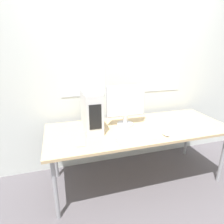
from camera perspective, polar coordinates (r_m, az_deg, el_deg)
name	(u,v)px	position (r m, az deg, el deg)	size (l,w,h in m)	color
ground_plane	(151,202)	(2.28, 11.83, -25.30)	(14.00, 14.00, 0.00)	#565156
wall_back	(124,66)	(2.51, 3.68, 13.83)	(8.00, 0.07, 2.70)	silver
desk	(138,131)	(2.20, 8.07, -5.71)	(2.08, 0.81, 0.71)	tan
pc_tower	(91,110)	(2.08, -6.39, 0.63)	(0.18, 0.48, 0.43)	silver
monitor_main	(126,104)	(2.16, 4.19, 2.43)	(0.46, 0.19, 0.48)	#B7B7BC
keyboard	(139,138)	(1.93, 8.16, -7.73)	(0.45, 0.15, 0.02)	silver
mouse	(166,134)	(2.05, 16.14, -6.50)	(0.06, 0.09, 0.03)	#B2B2B7
cell_phone	(80,143)	(1.84, -9.58, -9.28)	(0.09, 0.15, 0.01)	#99999E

